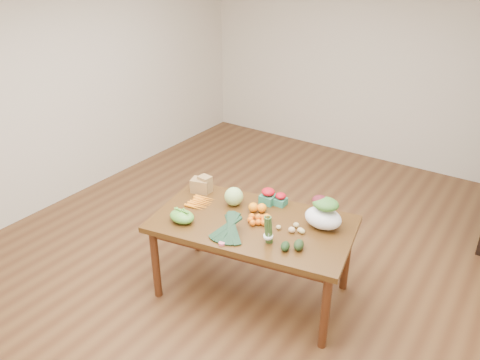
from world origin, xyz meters
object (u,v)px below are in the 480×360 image
Objects in this scene: cabbage at (234,196)px; kale_bunch at (227,230)px; dining_table at (252,258)px; mandarin_cluster at (258,218)px; paper_bag at (201,184)px; salad_bag at (323,214)px; asparagus_bundle at (268,230)px.

cabbage is 0.53m from kale_bunch.
dining_table is 0.42m from mandarin_cluster.
paper_bag is 0.82m from kale_bunch.
kale_bunch is at bearing -103.87° from mandarin_cluster.
dining_table is at bearing 73.10° from kale_bunch.
paper_bag is 0.57× the size of kale_bunch.
salad_bag is at bearing 35.30° from kale_bunch.
asparagus_bundle reaches higher than dining_table.
kale_bunch is at bearing -106.90° from dining_table.
kale_bunch is 1.60× the size of asparagus_bundle.
asparagus_bundle is (0.31, 0.12, 0.05)m from kale_bunch.
asparagus_bundle is at bearing -31.26° from cabbage.
mandarin_cluster is at bearing 4.41° from dining_table.
paper_bag is 0.40m from cabbage.
asparagus_bundle reaches higher than cabbage.
mandarin_cluster is (0.34, -0.13, -0.04)m from cabbage.
kale_bunch is (-0.04, -0.32, 0.45)m from dining_table.
dining_table is 6.69× the size of asparagus_bundle.
asparagus_bundle is 0.80× the size of salad_bag.
cabbage reaches higher than kale_bunch.
cabbage is at bearing -3.53° from paper_bag.
cabbage is at bearing 138.04° from asparagus_bundle.
dining_table is 9.29× the size of mandarin_cluster.
mandarin_cluster is at bearing -21.01° from cabbage.
dining_table is 0.85m from paper_bag.
mandarin_cluster is at bearing -153.00° from salad_bag.
mandarin_cluster is 0.58× the size of salad_bag.
cabbage is (-0.29, 0.14, 0.46)m from dining_table.
cabbage is 0.83m from salad_bag.
dining_table is 0.56m from cabbage.
salad_bag is at bearing 15.30° from dining_table.
cabbage is at bearing 108.37° from kale_bunch.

